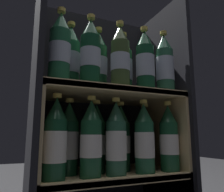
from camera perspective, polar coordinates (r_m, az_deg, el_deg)
name	(u,v)px	position (r m, az deg, el deg)	size (l,w,h in m)	color
fridge_back_wall	(93,115)	(1.08, -4.93, -4.94)	(0.60, 0.02, 1.03)	black
fridge_side_left	(33,108)	(0.84, -19.86, -2.92)	(0.02, 0.38, 1.03)	black
fridge_side_right	(164,114)	(1.05, 13.54, -4.57)	(0.02, 0.38, 1.03)	black
shelf_lower	(108,187)	(0.92, -1.13, -22.73)	(0.56, 0.34, 0.28)	#DBBC84
shelf_upper	(108,135)	(0.90, -1.16, -10.21)	(0.56, 0.34, 0.59)	#DBBC84
bottle_upper_front_0	(60,49)	(0.79, -13.48, 11.90)	(0.08, 0.08, 0.28)	#1E5638
bottle_upper_front_1	(90,54)	(0.82, -5.67, 10.99)	(0.08, 0.08, 0.28)	#144228
bottle_upper_front_2	(120,58)	(0.86, 2.16, 9.88)	(0.08, 0.08, 0.28)	#384C28
bottle_upper_front_3	(145,62)	(0.91, 8.65, 8.73)	(0.08, 0.08, 0.28)	#144228
bottle_upper_front_4	(165,65)	(0.97, 13.63, 7.79)	(0.08, 0.08, 0.28)	#285B42
bottle_upper_back_0	(70,59)	(0.88, -10.84, 9.53)	(0.08, 0.08, 0.28)	#1E5638
bottle_upper_back_1	(98,63)	(0.91, -3.61, 8.71)	(0.08, 0.08, 0.28)	#194C2D
bottle_upper_back_2	(124,66)	(0.95, 3.08, 7.75)	(0.08, 0.08, 0.28)	#194C2D
bottle_upper_back_3	(145,69)	(1.00, 8.51, 6.94)	(0.08, 0.08, 0.28)	#384C28
bottle_lower_front_0	(55,141)	(0.74, -14.59, -11.23)	(0.08, 0.08, 0.28)	#144228
bottle_lower_front_1	(91,140)	(0.77, -5.49, -11.36)	(0.08, 0.08, 0.28)	#194C2D
bottle_lower_front_2	(116,140)	(0.80, 1.08, -11.46)	(0.08, 0.08, 0.28)	#285B42
bottle_lower_front_3	(144,140)	(0.86, 8.46, -11.25)	(0.08, 0.08, 0.28)	#1E5638
bottle_lower_front_4	(169,139)	(0.92, 14.66, -10.89)	(0.08, 0.08, 0.28)	#194C2D
bottle_lower_back_0	(68,140)	(0.83, -11.34, -11.21)	(0.08, 0.08, 0.28)	#194C2D
bottle_lower_back_1	(96,139)	(0.86, -4.19, -11.24)	(0.08, 0.08, 0.28)	#194C2D
bottle_lower_back_2	(121,139)	(0.90, 2.34, -11.19)	(0.08, 0.08, 0.28)	#194C2D
bottle_lower_back_3	(146,139)	(0.96, 8.77, -11.08)	(0.08, 0.08, 0.28)	#285B42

